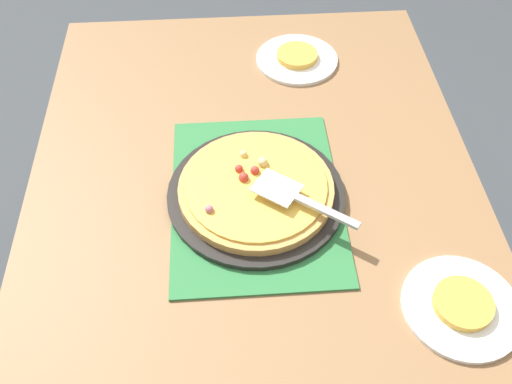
# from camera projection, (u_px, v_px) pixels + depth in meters

# --- Properties ---
(ground_plane) EXTENTS (8.00, 8.00, 0.00)m
(ground_plane) POSITION_uv_depth(u_px,v_px,m) (256.00, 348.00, 1.78)
(ground_plane) COLOR #3D4247
(dining_table) EXTENTS (1.40, 1.00, 0.75)m
(dining_table) POSITION_uv_depth(u_px,v_px,m) (256.00, 228.00, 1.29)
(dining_table) COLOR olive
(dining_table) RESTS_ON ground_plane
(placemat) EXTENTS (0.48, 0.36, 0.01)m
(placemat) POSITION_uv_depth(u_px,v_px,m) (256.00, 197.00, 1.21)
(placemat) COLOR #2D753D
(placemat) RESTS_ON dining_table
(pizza_pan) EXTENTS (0.38, 0.38, 0.01)m
(pizza_pan) POSITION_uv_depth(u_px,v_px,m) (256.00, 194.00, 1.20)
(pizza_pan) COLOR black
(pizza_pan) RESTS_ON placemat
(pizza) EXTENTS (0.33, 0.33, 0.04)m
(pizza) POSITION_uv_depth(u_px,v_px,m) (256.00, 188.00, 1.19)
(pizza) COLOR tan
(pizza) RESTS_ON pizza_pan
(plate_near_left) EXTENTS (0.22, 0.22, 0.01)m
(plate_near_left) POSITION_uv_depth(u_px,v_px,m) (297.00, 59.00, 1.52)
(plate_near_left) COLOR white
(plate_near_left) RESTS_ON dining_table
(plate_far_right) EXTENTS (0.22, 0.22, 0.01)m
(plate_far_right) POSITION_uv_depth(u_px,v_px,m) (461.00, 307.00, 1.04)
(plate_far_right) COLOR white
(plate_far_right) RESTS_ON dining_table
(served_slice_left) EXTENTS (0.11, 0.11, 0.02)m
(served_slice_left) POSITION_uv_depth(u_px,v_px,m) (297.00, 55.00, 1.51)
(served_slice_left) COLOR gold
(served_slice_left) RESTS_ON plate_near_left
(served_slice_right) EXTENTS (0.11, 0.11, 0.02)m
(served_slice_right) POSITION_uv_depth(u_px,v_px,m) (463.00, 303.00, 1.03)
(served_slice_right) COLOR gold
(served_slice_right) RESTS_ON plate_far_right
(pizza_server) EXTENTS (0.17, 0.21, 0.01)m
(pizza_server) POSITION_uv_depth(u_px,v_px,m) (297.00, 197.00, 1.13)
(pizza_server) COLOR silver
(pizza_server) RESTS_ON pizza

